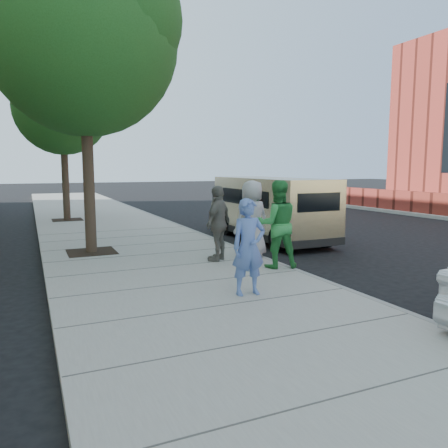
{
  "coord_description": "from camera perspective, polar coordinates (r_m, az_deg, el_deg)",
  "views": [
    {
      "loc": [
        -3.7,
        -9.12,
        2.32
      ],
      "look_at": [
        0.13,
        -0.55,
        1.1
      ],
      "focal_mm": 35.0,
      "sensor_mm": 36.0,
      "label": 1
    }
  ],
  "objects": [
    {
      "name": "sidewalk",
      "position": [
        9.77,
        -7.45,
        -5.94
      ],
      "size": [
        5.0,
        60.0,
        0.15
      ],
      "primitive_type": "cube",
      "color": "gray",
      "rests_on": "ground"
    },
    {
      "name": "person_gray_shirt",
      "position": [
        10.58,
        3.68,
        0.67
      ],
      "size": [
        0.98,
        0.7,
        1.86
      ],
      "primitive_type": "imported",
      "rotation": [
        0.0,
        0.0,
        3.26
      ],
      "color": "#ADADB0",
      "rests_on": "sidewalk"
    },
    {
      "name": "ground",
      "position": [
        10.11,
        -1.98,
        -5.86
      ],
      "size": [
        120.0,
        120.0,
        0.0
      ],
      "primitive_type": "plane",
      "color": "black",
      "rests_on": "ground"
    },
    {
      "name": "tree_far",
      "position": [
        19.35,
        -20.28,
        14.59
      ],
      "size": [
        3.92,
        3.8,
        6.49
      ],
      "color": "black",
      "rests_on": "sidewalk"
    },
    {
      "name": "person_green_shirt",
      "position": [
        9.51,
        6.94,
        -0.03
      ],
      "size": [
        1.09,
        0.95,
        1.9
      ],
      "primitive_type": "imported",
      "rotation": [
        0.0,
        0.0,
        2.86
      ],
      "color": "green",
      "rests_on": "sidewalk"
    },
    {
      "name": "person_officer",
      "position": [
        7.44,
        3.23,
        -3.01
      ],
      "size": [
        0.63,
        0.43,
        1.65
      ],
      "primitive_type": "imported",
      "rotation": [
        0.0,
        0.0,
        -0.07
      ],
      "color": "#5B79C1",
      "rests_on": "sidewalk"
    },
    {
      "name": "van",
      "position": [
        13.99,
        6.03,
        2.18
      ],
      "size": [
        1.86,
        5.39,
        1.99
      ],
      "rotation": [
        0.0,
        0.0,
        0.01
      ],
      "color": "#BEAF88",
      "rests_on": "ground"
    },
    {
      "name": "tree_near",
      "position": [
        12.05,
        -17.72,
        22.6
      ],
      "size": [
        4.62,
        4.6,
        7.53
      ],
      "color": "black",
      "rests_on": "sidewalk"
    },
    {
      "name": "person_striped_polo",
      "position": [
        10.16,
        -0.74,
        0.1
      ],
      "size": [
        1.07,
        0.99,
        1.76
      ],
      "primitive_type": "imported",
      "rotation": [
        0.0,
        0.0,
        3.84
      ],
      "color": "slate",
      "rests_on": "sidewalk"
    },
    {
      "name": "parking_meter",
      "position": [
        10.68,
        3.63,
        1.58
      ],
      "size": [
        0.32,
        0.15,
        1.5
      ],
      "rotation": [
        0.0,
        0.0,
        -0.15
      ],
      "color": "gray",
      "rests_on": "sidewalk"
    },
    {
      "name": "curb_face",
      "position": [
        10.71,
        5.2,
        -4.73
      ],
      "size": [
        0.12,
        60.0,
        0.16
      ],
      "primitive_type": "cube",
      "color": "gray",
      "rests_on": "ground"
    }
  ]
}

